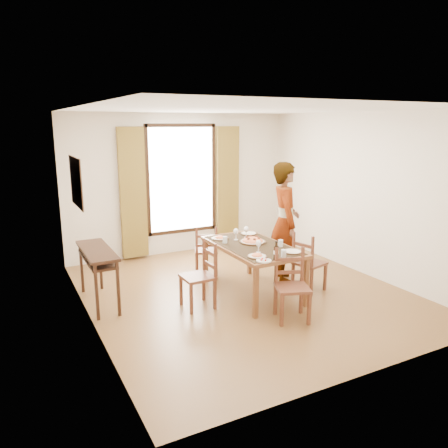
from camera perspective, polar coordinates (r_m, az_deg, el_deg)
name	(u,v)px	position (r m, az deg, el deg)	size (l,w,h in m)	color
ground	(244,292)	(6.72, 2.66, -8.90)	(5.00, 5.00, 0.00)	brown
room_shell	(241,191)	(6.41, 2.19, 4.37)	(4.60, 5.10, 2.74)	silver
console_table	(97,257)	(6.35, -16.23, -4.18)	(0.38, 1.20, 0.80)	black
dining_table	(253,249)	(6.48, 3.75, -3.31)	(0.94, 1.66, 0.76)	brown
chair_west	(200,277)	(6.08, -3.19, -6.93)	(0.42, 0.42, 0.93)	brown
chair_north	(206,251)	(7.40, -2.35, -3.58)	(0.49, 0.49, 0.85)	brown
chair_south	(292,287)	(5.77, 8.83, -8.19)	(0.53, 0.53, 0.93)	brown
chair_east	(308,264)	(6.76, 10.94, -5.16)	(0.50, 0.50, 0.92)	brown
man	(285,222)	(7.03, 7.95, 0.21)	(0.70, 0.83, 1.93)	gray
plate_sw	(257,255)	(5.88, 4.33, -4.07)	(0.27, 0.27, 0.05)	silver
plate_se	(292,250)	(6.14, 8.91, -3.43)	(0.27, 0.27, 0.05)	silver
plate_nw	(220,237)	(6.76, -0.53, -1.74)	(0.27, 0.27, 0.05)	silver
plate_ne	(249,233)	(7.07, 3.25, -1.12)	(0.27, 0.27, 0.05)	silver
pasta_platter	(253,239)	(6.56, 3.76, -2.02)	(0.40, 0.40, 0.10)	red
caprese_plate	(264,260)	(5.71, 5.23, -4.68)	(0.20, 0.20, 0.04)	silver
wine_glass_a	(259,246)	(6.05, 4.53, -2.92)	(0.08, 0.08, 0.18)	white
wine_glass_b	(246,232)	(6.84, 2.93, -1.03)	(0.08, 0.08, 0.18)	white
wine_glass_c	(236,234)	(6.69, 1.57, -1.33)	(0.08, 0.08, 0.18)	white
tumbler_a	(281,243)	(6.40, 7.40, -2.50)	(0.07, 0.07, 0.10)	silver
tumbler_b	(225,240)	(6.53, 0.13, -2.07)	(0.07, 0.07, 0.10)	silver
tumbler_c	(284,253)	(5.91, 7.80, -3.82)	(0.07, 0.07, 0.10)	silver
wine_bottle	(276,250)	(5.77, 6.83, -3.44)	(0.07, 0.07, 0.25)	black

